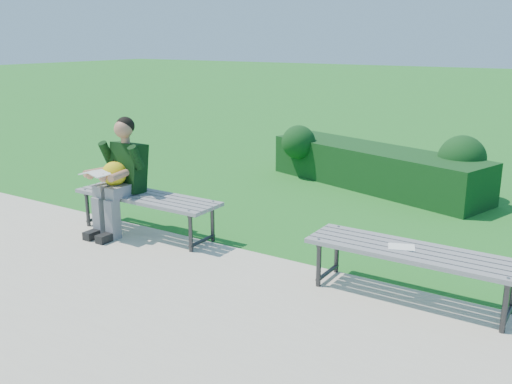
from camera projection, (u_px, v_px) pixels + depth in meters
name	position (u px, v px, depth m)	size (l,w,h in m)	color
ground	(263.00, 256.00, 5.92)	(80.00, 80.00, 0.00)	#237417
walkway	(146.00, 324.00, 4.50)	(30.00, 3.50, 0.02)	#AAA390
hedge	(379.00, 165.00, 8.51)	(3.59, 1.87, 0.90)	#1D4313
bench_left	(147.00, 200.00, 6.44)	(1.80, 0.50, 0.46)	gray
bench_right	(413.00, 256.00, 4.80)	(1.80, 0.50, 0.46)	gray
seated_boy	(120.00, 173.00, 6.43)	(0.56, 0.76, 1.31)	slate
paper_sheet	(402.00, 247.00, 4.84)	(0.26, 0.23, 0.01)	white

